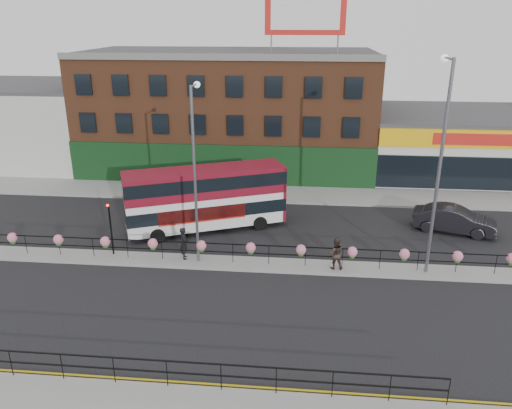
# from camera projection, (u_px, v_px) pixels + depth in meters

# --- Properties ---
(ground) EXTENTS (120.00, 120.00, 0.00)m
(ground) POSITION_uv_depth(u_px,v_px,m) (251.00, 265.00, 27.69)
(ground) COLOR black
(ground) RESTS_ON ground
(north_pavement) EXTENTS (60.00, 4.00, 0.15)m
(north_pavement) POSITION_uv_depth(u_px,v_px,m) (267.00, 193.00, 38.85)
(north_pavement) COLOR gray
(north_pavement) RESTS_ON ground
(median) EXTENTS (60.00, 1.60, 0.15)m
(median) POSITION_uv_depth(u_px,v_px,m) (251.00, 264.00, 27.66)
(median) COLOR gray
(median) RESTS_ON ground
(yellow_line_inner) EXTENTS (60.00, 0.10, 0.01)m
(yellow_line_inner) POSITION_uv_depth(u_px,v_px,m) (223.00, 385.00, 18.64)
(yellow_line_inner) COLOR gold
(yellow_line_inner) RESTS_ON ground
(yellow_line_outer) EXTENTS (60.00, 0.10, 0.01)m
(yellow_line_outer) POSITION_uv_depth(u_px,v_px,m) (222.00, 388.00, 18.47)
(yellow_line_outer) COLOR gold
(yellow_line_outer) RESTS_ON ground
(brick_building) EXTENTS (25.00, 12.21, 10.30)m
(brick_building) POSITION_uv_depth(u_px,v_px,m) (230.00, 110.00, 44.87)
(brick_building) COLOR brown
(brick_building) RESTS_ON ground
(supermarket) EXTENTS (15.00, 12.25, 5.30)m
(supermarket) POSITION_uv_depth(u_px,v_px,m) (455.00, 142.00, 43.87)
(supermarket) COLOR silver
(supermarket) RESTS_ON ground
(warehouse_west) EXTENTS (15.50, 12.00, 7.30)m
(warehouse_west) POSITION_uv_depth(u_px,v_px,m) (19.00, 122.00, 47.26)
(warehouse_west) COLOR #BABAB5
(warehouse_west) RESTS_ON ground
(billboard) EXTENTS (6.00, 0.29, 4.40)m
(billboard) POSITION_uv_depth(u_px,v_px,m) (305.00, 14.00, 36.83)
(billboard) COLOR red
(billboard) RESTS_ON brick_building
(median_railing) EXTENTS (30.04, 0.56, 1.23)m
(median_railing) POSITION_uv_depth(u_px,v_px,m) (251.00, 248.00, 27.32)
(median_railing) COLOR black
(median_railing) RESTS_ON median
(south_railing) EXTENTS (20.04, 0.05, 1.12)m
(south_railing) POSITION_uv_depth(u_px,v_px,m) (167.00, 367.00, 18.12)
(south_railing) COLOR black
(south_railing) RESTS_ON south_pavement
(double_decker_bus) EXTENTS (10.24, 6.19, 4.09)m
(double_decker_bus) POSITION_uv_depth(u_px,v_px,m) (206.00, 193.00, 31.58)
(double_decker_bus) COLOR white
(double_decker_bus) RESTS_ON ground
(car) EXTENTS (4.64, 6.07, 1.67)m
(car) POSITION_uv_depth(u_px,v_px,m) (454.00, 220.00, 31.79)
(car) COLOR black
(car) RESTS_ON ground
(pedestrian_a) EXTENTS (0.94, 0.84, 1.86)m
(pedestrian_a) POSITION_uv_depth(u_px,v_px,m) (184.00, 243.00, 27.89)
(pedestrian_a) COLOR black
(pedestrian_a) RESTS_ON median
(pedestrian_b) EXTENTS (0.90, 0.72, 1.77)m
(pedestrian_b) POSITION_uv_depth(u_px,v_px,m) (336.00, 253.00, 26.75)
(pedestrian_b) COLOR #362721
(pedestrian_b) RESTS_ON median
(lamp_column_west) EXTENTS (0.35, 1.70, 9.66)m
(lamp_column_west) POSITION_uv_depth(u_px,v_px,m) (195.00, 161.00, 26.14)
(lamp_column_west) COLOR slate
(lamp_column_west) RESTS_ON median
(lamp_column_east) EXTENTS (0.40, 1.94, 11.08)m
(lamp_column_east) POSITION_uv_depth(u_px,v_px,m) (440.00, 151.00, 24.66)
(lamp_column_east) COLOR slate
(lamp_column_east) RESTS_ON median
(traffic_light_median) EXTENTS (0.15, 0.28, 3.65)m
(traffic_light_median) POSITION_uv_depth(u_px,v_px,m) (110.00, 216.00, 27.92)
(traffic_light_median) COLOR black
(traffic_light_median) RESTS_ON median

